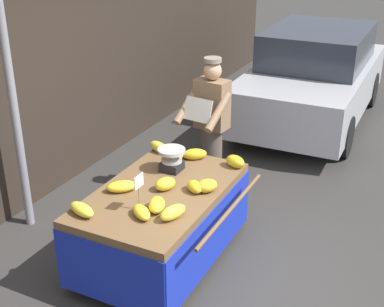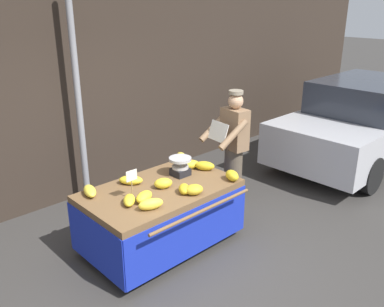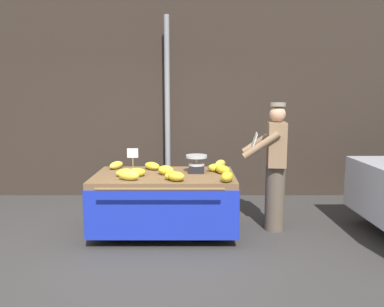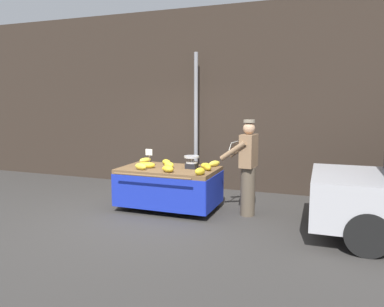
% 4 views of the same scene
% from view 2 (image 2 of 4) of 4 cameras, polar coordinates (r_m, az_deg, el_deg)
% --- Properties ---
extents(ground_plane, '(60.00, 60.00, 0.00)m').
position_cam_2_polar(ground_plane, '(4.75, -0.40, -16.55)').
color(ground_plane, '#383533').
extents(back_wall, '(16.00, 0.24, 4.14)m').
position_cam_2_polar(back_wall, '(6.13, -18.51, 12.08)').
color(back_wall, '#332821').
rests_on(back_wall, ground).
extents(street_pole, '(0.09, 0.09, 3.11)m').
position_cam_2_polar(street_pole, '(5.92, -15.46, 7.03)').
color(street_pole, gray).
rests_on(street_pole, ground).
extents(banana_cart, '(1.83, 1.29, 0.80)m').
position_cam_2_polar(banana_cart, '(4.96, -4.39, -6.89)').
color(banana_cart, brown).
rests_on(banana_cart, ground).
extents(weighing_scale, '(0.28, 0.28, 0.24)m').
position_cam_2_polar(weighing_scale, '(5.13, -1.64, -1.80)').
color(weighing_scale, black).
rests_on(weighing_scale, banana_cart).
extents(price_sign, '(0.14, 0.01, 0.34)m').
position_cam_2_polar(price_sign, '(4.53, -8.37, -3.41)').
color(price_sign, '#997A51').
rests_on(price_sign, banana_cart).
extents(banana_bunch_0, '(0.22, 0.31, 0.11)m').
position_cam_2_polar(banana_bunch_0, '(5.60, -1.39, -0.51)').
color(banana_bunch_0, yellow).
rests_on(banana_bunch_0, banana_cart).
extents(banana_bunch_1, '(0.30, 0.20, 0.12)m').
position_cam_2_polar(banana_bunch_1, '(4.37, -5.73, -6.99)').
color(banana_bunch_1, yellow).
rests_on(banana_bunch_1, banana_cart).
extents(banana_bunch_2, '(0.22, 0.32, 0.10)m').
position_cam_2_polar(banana_bunch_2, '(4.79, -13.97, -5.06)').
color(banana_bunch_2, yellow).
rests_on(banana_bunch_2, banana_cart).
extents(banana_bunch_3, '(0.26, 0.28, 0.09)m').
position_cam_2_polar(banana_bunch_3, '(4.51, -8.69, -6.41)').
color(banana_bunch_3, yellow).
rests_on(banana_bunch_3, banana_cart).
extents(banana_bunch_4, '(0.23, 0.24, 0.10)m').
position_cam_2_polar(banana_bunch_4, '(4.69, -1.09, -4.92)').
color(banana_bunch_4, gold).
rests_on(banana_bunch_4, banana_cart).
extents(banana_bunch_5, '(0.30, 0.31, 0.10)m').
position_cam_2_polar(banana_bunch_5, '(4.97, -8.46, -3.66)').
color(banana_bunch_5, yellow).
rests_on(banana_bunch_5, banana_cart).
extents(banana_bunch_6, '(0.29, 0.24, 0.11)m').
position_cam_2_polar(banana_bunch_6, '(4.54, -6.64, -5.97)').
color(banana_bunch_6, yellow).
rests_on(banana_bunch_6, banana_cart).
extents(banana_bunch_7, '(0.20, 0.25, 0.13)m').
position_cam_2_polar(banana_bunch_7, '(5.03, 5.57, -3.05)').
color(banana_bunch_7, gold).
rests_on(banana_bunch_7, banana_cart).
extents(banana_bunch_8, '(0.25, 0.28, 0.12)m').
position_cam_2_polar(banana_bunch_8, '(5.31, 1.76, -1.71)').
color(banana_bunch_8, gold).
rests_on(banana_bunch_8, banana_cart).
extents(banana_bunch_9, '(0.22, 0.16, 0.11)m').
position_cam_2_polar(banana_bunch_9, '(5.36, -0.04, -1.54)').
color(banana_bunch_9, yellow).
rests_on(banana_bunch_9, banana_cart).
extents(banana_bunch_10, '(0.26, 0.24, 0.12)m').
position_cam_2_polar(banana_bunch_10, '(4.66, 0.27, -5.02)').
color(banana_bunch_10, gold).
rests_on(banana_bunch_10, banana_cart).
extents(banana_bunch_11, '(0.26, 0.23, 0.12)m').
position_cam_2_polar(banana_bunch_11, '(4.82, -4.01, -4.13)').
color(banana_bunch_11, yellow).
rests_on(banana_bunch_11, banana_cart).
extents(vendor_person, '(0.62, 0.56, 1.71)m').
position_cam_2_polar(vendor_person, '(5.87, 5.71, 0.62)').
color(vendor_person, brown).
rests_on(vendor_person, ground).
extents(parked_car, '(3.93, 1.79, 1.51)m').
position_cam_2_polar(parked_car, '(8.23, 22.46, 4.10)').
color(parked_car, '#BCBCC1').
rests_on(parked_car, ground).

